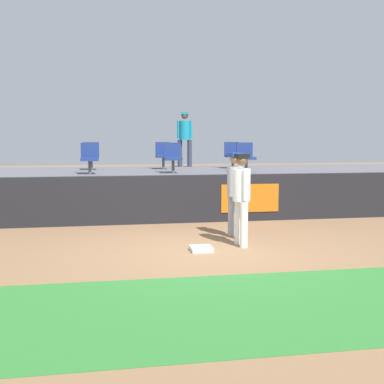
{
  "coord_description": "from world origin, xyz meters",
  "views": [
    {
      "loc": [
        -1.79,
        -8.58,
        2.1
      ],
      "look_at": [
        -0.09,
        1.13,
        1.0
      ],
      "focal_mm": 45.24,
      "sensor_mm": 36.0,
      "label": 1
    }
  ],
  "objects_px": {
    "seat_back_center": "(163,154)",
    "spectator_hooded": "(185,135)",
    "seat_front_center": "(173,156)",
    "seat_back_right": "(232,154)",
    "seat_back_left": "(91,154)",
    "player_runner_visitor": "(235,189)",
    "first_base": "(201,249)",
    "player_fielder_home": "(241,193)",
    "seat_front_left": "(90,156)",
    "seat_front_right": "(246,156)"
  },
  "relations": [
    {
      "from": "seat_front_left",
      "to": "seat_back_right",
      "type": "relative_size",
      "value": 1.0
    },
    {
      "from": "seat_back_center",
      "to": "first_base",
      "type": "bearing_deg",
      "value": -90.14
    },
    {
      "from": "player_runner_visitor",
      "to": "seat_back_center",
      "type": "relative_size",
      "value": 2.14
    },
    {
      "from": "player_fielder_home",
      "to": "seat_front_left",
      "type": "height_order",
      "value": "seat_front_left"
    },
    {
      "from": "seat_back_center",
      "to": "seat_front_center",
      "type": "height_order",
      "value": "same"
    },
    {
      "from": "seat_back_left",
      "to": "seat_front_center",
      "type": "relative_size",
      "value": 1.0
    },
    {
      "from": "first_base",
      "to": "player_runner_visitor",
      "type": "height_order",
      "value": "player_runner_visitor"
    },
    {
      "from": "first_base",
      "to": "seat_front_center",
      "type": "relative_size",
      "value": 0.48
    },
    {
      "from": "player_runner_visitor",
      "to": "seat_back_left",
      "type": "bearing_deg",
      "value": -161.09
    },
    {
      "from": "player_fielder_home",
      "to": "player_runner_visitor",
      "type": "xyz_separation_m",
      "value": [
        0.08,
        0.79,
        -0.0
      ]
    },
    {
      "from": "seat_front_right",
      "to": "spectator_hooded",
      "type": "height_order",
      "value": "spectator_hooded"
    },
    {
      "from": "seat_front_center",
      "to": "seat_back_right",
      "type": "xyz_separation_m",
      "value": [
        2.17,
        1.8,
        -0.0
      ]
    },
    {
      "from": "seat_back_center",
      "to": "seat_back_left",
      "type": "relative_size",
      "value": 1.0
    },
    {
      "from": "player_runner_visitor",
      "to": "seat_back_left",
      "type": "distance_m",
      "value": 6.14
    },
    {
      "from": "player_fielder_home",
      "to": "seat_back_right",
      "type": "height_order",
      "value": "seat_back_right"
    },
    {
      "from": "player_runner_visitor",
      "to": "seat_front_left",
      "type": "bearing_deg",
      "value": -149.82
    },
    {
      "from": "first_base",
      "to": "seat_back_center",
      "type": "relative_size",
      "value": 0.48
    },
    {
      "from": "seat_back_center",
      "to": "seat_front_center",
      "type": "bearing_deg",
      "value": -87.97
    },
    {
      "from": "seat_front_center",
      "to": "seat_back_right",
      "type": "distance_m",
      "value": 2.82
    },
    {
      "from": "player_runner_visitor",
      "to": "seat_front_left",
      "type": "distance_m",
      "value": 4.68
    },
    {
      "from": "player_runner_visitor",
      "to": "seat_back_right",
      "type": "bearing_deg",
      "value": 154.18
    },
    {
      "from": "player_fielder_home",
      "to": "seat_back_center",
      "type": "bearing_deg",
      "value": -175.95
    },
    {
      "from": "seat_back_left",
      "to": "seat_back_right",
      "type": "relative_size",
      "value": 1.0
    },
    {
      "from": "seat_front_left",
      "to": "spectator_hooded",
      "type": "distance_m",
      "value": 4.26
    },
    {
      "from": "seat_front_left",
      "to": "seat_back_left",
      "type": "distance_m",
      "value": 1.8
    },
    {
      "from": "seat_back_left",
      "to": "seat_front_center",
      "type": "xyz_separation_m",
      "value": [
        2.26,
        -1.8,
        -0.0
      ]
    },
    {
      "from": "seat_front_center",
      "to": "seat_back_right",
      "type": "height_order",
      "value": "same"
    },
    {
      "from": "seat_back_center",
      "to": "seat_front_right",
      "type": "bearing_deg",
      "value": -39.93
    },
    {
      "from": "seat_front_left",
      "to": "player_fielder_home",
      "type": "bearing_deg",
      "value": -54.51
    },
    {
      "from": "player_runner_visitor",
      "to": "seat_front_right",
      "type": "bearing_deg",
      "value": 148.6
    },
    {
      "from": "first_base",
      "to": "player_runner_visitor",
      "type": "distance_m",
      "value": 1.76
    },
    {
      "from": "first_base",
      "to": "seat_back_right",
      "type": "xyz_separation_m",
      "value": [
        2.25,
        6.35,
        1.57
      ]
    },
    {
      "from": "seat_front_left",
      "to": "seat_front_right",
      "type": "xyz_separation_m",
      "value": [
        4.34,
        -0.0,
        -0.0
      ]
    },
    {
      "from": "seat_back_center",
      "to": "spectator_hooded",
      "type": "distance_m",
      "value": 1.53
    },
    {
      "from": "player_fielder_home",
      "to": "seat_back_center",
      "type": "xyz_separation_m",
      "value": [
        -0.84,
        6.04,
        0.57
      ]
    },
    {
      "from": "seat_back_left",
      "to": "spectator_hooded",
      "type": "bearing_deg",
      "value": 19.92
    },
    {
      "from": "seat_back_center",
      "to": "seat_back_right",
      "type": "distance_m",
      "value": 2.23
    },
    {
      "from": "seat_front_center",
      "to": "first_base",
      "type": "bearing_deg",
      "value": -91.0
    },
    {
      "from": "player_fielder_home",
      "to": "spectator_hooded",
      "type": "xyz_separation_m",
      "value": [
        0.02,
        7.15,
        1.16
      ]
    },
    {
      "from": "first_base",
      "to": "seat_back_right",
      "type": "distance_m",
      "value": 6.92
    },
    {
      "from": "seat_front_left",
      "to": "seat_back_right",
      "type": "distance_m",
      "value": 4.77
    },
    {
      "from": "seat_back_left",
      "to": "seat_back_center",
      "type": "bearing_deg",
      "value": -0.01
    },
    {
      "from": "seat_front_left",
      "to": "seat_back_left",
      "type": "xyz_separation_m",
      "value": [
        -0.01,
        1.8,
        0.0
      ]
    },
    {
      "from": "player_runner_visitor",
      "to": "spectator_hooded",
      "type": "relative_size",
      "value": 0.98
    },
    {
      "from": "seat_front_left",
      "to": "seat_front_center",
      "type": "relative_size",
      "value": 1.0
    },
    {
      "from": "seat_back_center",
      "to": "seat_front_center",
      "type": "xyz_separation_m",
      "value": [
        0.06,
        -1.8,
        0.0
      ]
    },
    {
      "from": "seat_back_center",
      "to": "spectator_hooded",
      "type": "relative_size",
      "value": 0.46
    },
    {
      "from": "seat_back_center",
      "to": "seat_front_right",
      "type": "xyz_separation_m",
      "value": [
        2.15,
        -1.8,
        0.0
      ]
    },
    {
      "from": "player_runner_visitor",
      "to": "seat_back_right",
      "type": "height_order",
      "value": "seat_back_right"
    },
    {
      "from": "player_fielder_home",
      "to": "seat_back_right",
      "type": "distance_m",
      "value": 6.23
    }
  ]
}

